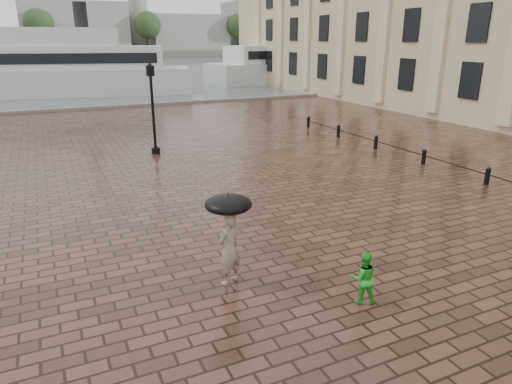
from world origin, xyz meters
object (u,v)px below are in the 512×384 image
at_px(adult_pedestrian, 229,249).
at_px(ferry_far, 303,61).
at_px(ferry_near, 53,68).
at_px(child_pedestrian, 363,278).

xyz_separation_m(adult_pedestrian, ferry_far, (29.79, 47.36, 1.77)).
bearing_deg(ferry_far, ferry_near, -179.43).
xyz_separation_m(child_pedestrian, ferry_far, (27.41, 49.43, 2.06)).
bearing_deg(ferry_far, child_pedestrian, -124.99).
height_order(adult_pedestrian, ferry_near, ferry_near).
bearing_deg(child_pedestrian, ferry_near, -61.49).
xyz_separation_m(adult_pedestrian, child_pedestrian, (2.38, -2.07, -0.29)).
relative_size(child_pedestrian, ferry_near, 0.04).
relative_size(adult_pedestrian, child_pedestrian, 1.47).
bearing_deg(adult_pedestrian, child_pedestrian, 115.53).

